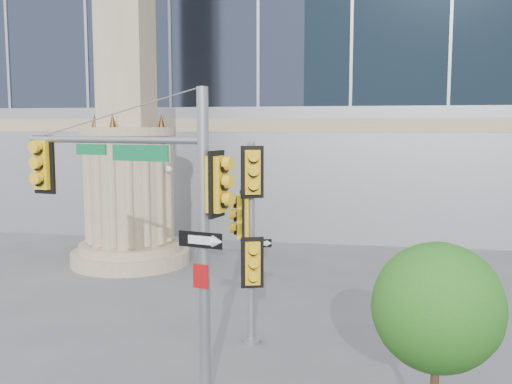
# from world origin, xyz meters

# --- Properties ---
(ground) EXTENTS (120.00, 120.00, 0.00)m
(ground) POSITION_xyz_m (0.00, 0.00, 0.00)
(ground) COLOR #545456
(ground) RESTS_ON ground
(monument) EXTENTS (4.40, 4.40, 16.60)m
(monument) POSITION_xyz_m (-6.00, 9.00, 5.52)
(monument) COLOR tan
(monument) RESTS_ON ground
(main_signal_pole) EXTENTS (4.43, 1.44, 5.82)m
(main_signal_pole) POSITION_xyz_m (-1.41, -0.67, 3.61)
(main_signal_pole) COLOR slate
(main_signal_pole) RESTS_ON ground
(secondary_signal_pole) EXTENTS (0.89, 0.63, 4.76)m
(secondary_signal_pole) POSITION_xyz_m (-0.06, 1.80, 2.79)
(secondary_signal_pole) COLOR slate
(secondary_signal_pole) RESTS_ON ground
(street_tree) EXTENTS (2.12, 2.07, 3.30)m
(street_tree) POSITION_xyz_m (3.70, -1.78, 2.17)
(street_tree) COLOR tan
(street_tree) RESTS_ON ground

